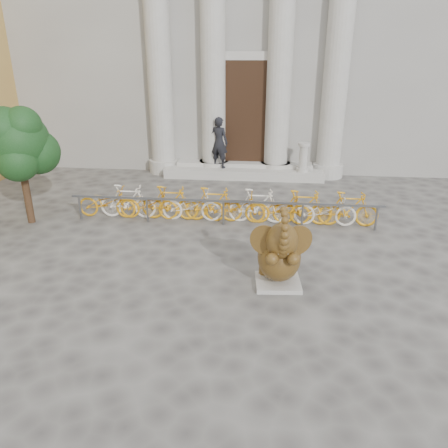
# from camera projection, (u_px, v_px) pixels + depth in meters

# --- Properties ---
(ground) EXTENTS (80.00, 80.00, 0.00)m
(ground) POSITION_uv_depth(u_px,v_px,m) (213.00, 316.00, 8.16)
(ground) COLOR #474442
(ground) RESTS_ON ground
(classical_building) EXTENTS (22.00, 10.70, 12.00)m
(classical_building) POSITION_uv_depth(u_px,v_px,m) (253.00, 14.00, 19.64)
(classical_building) COLOR gray
(classical_building) RESTS_ON ground
(entrance_steps) EXTENTS (6.00, 1.20, 0.36)m
(entrance_steps) POSITION_uv_depth(u_px,v_px,m) (244.00, 172.00, 16.75)
(entrance_steps) COLOR #A8A59E
(entrance_steps) RESTS_ON ground
(elephant_statue) EXTENTS (1.25, 1.41, 1.86)m
(elephant_statue) POSITION_uv_depth(u_px,v_px,m) (279.00, 256.00, 8.96)
(elephant_statue) COLOR #A8A59E
(elephant_statue) RESTS_ON ground
(bike_rack) EXTENTS (8.73, 0.53, 1.00)m
(bike_rack) POSITION_uv_depth(u_px,v_px,m) (224.00, 205.00, 12.38)
(bike_rack) COLOR slate
(bike_rack) RESTS_ON ground
(tree) EXTENTS (1.88, 1.71, 3.26)m
(tree) POSITION_uv_depth(u_px,v_px,m) (19.00, 143.00, 11.62)
(tree) COLOR #332114
(tree) RESTS_ON ground
(pedestrian) EXTENTS (0.80, 0.64, 1.91)m
(pedestrian) POSITION_uv_depth(u_px,v_px,m) (219.00, 143.00, 16.34)
(pedestrian) COLOR black
(pedestrian) RESTS_ON entrance_steps
(balustrade_post) EXTENTS (0.43, 0.43, 1.06)m
(balustrade_post) POSITION_uv_depth(u_px,v_px,m) (303.00, 158.00, 16.01)
(balustrade_post) COLOR #A8A59E
(balustrade_post) RESTS_ON entrance_steps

